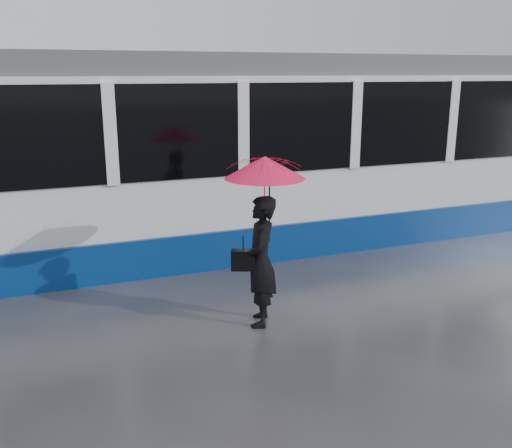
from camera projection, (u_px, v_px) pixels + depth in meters
name	position (u px, v px, depth m)	size (l,w,h in m)	color
ground	(280.00, 292.00, 8.19)	(90.00, 90.00, 0.00)	#27272C
rails	(224.00, 244.00, 10.43)	(34.00, 1.51, 0.02)	#3F3D38
tram	(133.00, 160.00, 9.44)	(26.00, 2.56, 3.35)	white
woman	(261.00, 261.00, 6.97)	(0.60, 0.39, 1.63)	black
umbrella	(265.00, 183.00, 6.74)	(1.26, 1.26, 1.10)	#E51364
handbag	(243.00, 260.00, 6.90)	(0.32, 0.23, 0.43)	black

